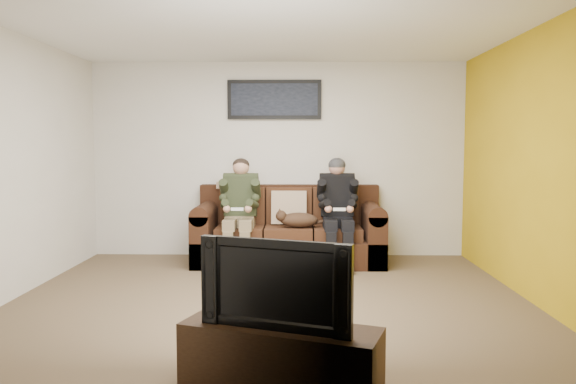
{
  "coord_description": "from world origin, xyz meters",
  "views": [
    {
      "loc": [
        0.27,
        -5.32,
        1.5
      ],
      "look_at": [
        0.15,
        1.2,
        0.95
      ],
      "focal_mm": 35.0,
      "sensor_mm": 36.0,
      "label": 1
    }
  ],
  "objects_px": {
    "sofa": "(289,233)",
    "person_right": "(338,204)",
    "person_left": "(240,205)",
    "television": "(280,282)",
    "tv_stand": "(280,356)",
    "cat": "(297,220)",
    "framed_poster": "(274,100)"
  },
  "relations": [
    {
      "from": "person_left",
      "to": "person_right",
      "type": "relative_size",
      "value": 0.99
    },
    {
      "from": "tv_stand",
      "to": "television",
      "type": "height_order",
      "value": "television"
    },
    {
      "from": "person_left",
      "to": "framed_poster",
      "type": "height_order",
      "value": "framed_poster"
    },
    {
      "from": "sofa",
      "to": "person_right",
      "type": "bearing_deg",
      "value": -18.0
    },
    {
      "from": "person_right",
      "to": "tv_stand",
      "type": "xyz_separation_m",
      "value": [
        -0.6,
        -3.59,
        -0.56
      ]
    },
    {
      "from": "cat",
      "to": "sofa",
      "type": "bearing_deg",
      "value": 113.85
    },
    {
      "from": "sofa",
      "to": "framed_poster",
      "type": "bearing_deg",
      "value": 117.66
    },
    {
      "from": "cat",
      "to": "tv_stand",
      "type": "distance_m",
      "value": 3.56
    },
    {
      "from": "sofa",
      "to": "cat",
      "type": "relative_size",
      "value": 3.59
    },
    {
      "from": "sofa",
      "to": "television",
      "type": "bearing_deg",
      "value": -89.87
    },
    {
      "from": "person_right",
      "to": "tv_stand",
      "type": "height_order",
      "value": "person_right"
    },
    {
      "from": "person_left",
      "to": "person_right",
      "type": "xyz_separation_m",
      "value": [
        1.22,
        0.0,
        0.0
      ]
    },
    {
      "from": "person_right",
      "to": "tv_stand",
      "type": "bearing_deg",
      "value": -99.53
    },
    {
      "from": "sofa",
      "to": "cat",
      "type": "bearing_deg",
      "value": -66.15
    },
    {
      "from": "person_right",
      "to": "tv_stand",
      "type": "relative_size",
      "value": 1.08
    },
    {
      "from": "tv_stand",
      "to": "television",
      "type": "distance_m",
      "value": 0.47
    },
    {
      "from": "sofa",
      "to": "tv_stand",
      "type": "bearing_deg",
      "value": -89.87
    },
    {
      "from": "person_left",
      "to": "television",
      "type": "height_order",
      "value": "person_left"
    },
    {
      "from": "person_left",
      "to": "person_right",
      "type": "distance_m",
      "value": 1.22
    },
    {
      "from": "framed_poster",
      "to": "tv_stand",
      "type": "relative_size",
      "value": 1.01
    },
    {
      "from": "framed_poster",
      "to": "person_left",
      "type": "bearing_deg",
      "value": -125.27
    },
    {
      "from": "person_right",
      "to": "television",
      "type": "relative_size",
      "value": 1.4
    },
    {
      "from": "person_right",
      "to": "television",
      "type": "xyz_separation_m",
      "value": [
        -0.6,
        -3.59,
        -0.1
      ]
    },
    {
      "from": "cat",
      "to": "framed_poster",
      "type": "relative_size",
      "value": 0.53
    },
    {
      "from": "person_right",
      "to": "television",
      "type": "bearing_deg",
      "value": -99.53
    },
    {
      "from": "person_left",
      "to": "sofa",
      "type": "bearing_deg",
      "value": 18.04
    },
    {
      "from": "sofa",
      "to": "person_right",
      "type": "distance_m",
      "value": 0.75
    },
    {
      "from": "television",
      "to": "tv_stand",
      "type": "bearing_deg",
      "value": 123.51
    },
    {
      "from": "person_right",
      "to": "cat",
      "type": "bearing_deg",
      "value": -174.24
    },
    {
      "from": "cat",
      "to": "framed_poster",
      "type": "bearing_deg",
      "value": 116.19
    },
    {
      "from": "framed_poster",
      "to": "television",
      "type": "bearing_deg",
      "value": -87.13
    },
    {
      "from": "television",
      "to": "cat",
      "type": "bearing_deg",
      "value": 107.83
    }
  ]
}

